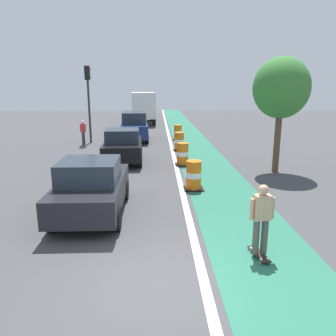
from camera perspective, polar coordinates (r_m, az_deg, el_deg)
ground_plane at (r=6.85m, az=-1.72°, el=-19.07°), size 100.00×100.00×0.00m
bike_lane_strip at (r=18.30m, az=5.73°, el=1.93°), size 2.50×80.00×0.01m
lane_divider_stripe at (r=18.17m, az=1.03°, el=1.91°), size 0.20×80.00×0.01m
skateboarder_on_lane at (r=7.60m, az=15.79°, el=-8.42°), size 0.56×0.82×1.69m
parked_sedan_nearest at (r=10.05m, az=-13.02°, el=-3.29°), size 1.94×4.11×1.70m
parked_sedan_second at (r=16.99m, az=-7.75°, el=3.81°), size 2.05×4.17×1.70m
parked_suv_third at (r=23.92m, az=-5.81°, el=7.19°), size 2.12×4.70×2.04m
traffic_barrel_front at (r=12.31m, az=4.45°, el=-1.31°), size 0.73×0.73×1.09m
traffic_barrel_mid at (r=16.22m, az=2.53°, el=2.38°), size 0.73×0.73×1.09m
traffic_barrel_back at (r=20.08m, az=1.96°, el=4.57°), size 0.73×0.73×1.09m
traffic_barrel_far at (r=24.08m, az=1.71°, el=6.09°), size 0.73×0.73×1.09m
delivery_truck_down_block at (r=35.72m, az=-4.33°, el=10.65°), size 2.79×7.73×3.23m
traffic_light_corner at (r=23.29m, az=-13.56°, el=12.80°), size 0.41×0.32×5.10m
pedestrian_crossing at (r=22.67m, az=-14.41°, el=6.04°), size 0.34×0.20×1.61m
street_tree_sidewalk at (r=15.31m, az=18.92°, el=12.82°), size 2.40×2.40×5.00m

